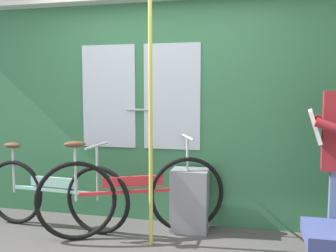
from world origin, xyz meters
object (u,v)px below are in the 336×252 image
at_px(bicycle_leaning_behind, 132,195).
at_px(trash_bin_by_wall, 190,200).
at_px(handrail_pole, 151,119).
at_px(bicycle_near_door, 54,194).

bearing_deg(bicycle_leaning_behind, trash_bin_by_wall, 3.51).
distance_m(bicycle_leaning_behind, trash_bin_by_wall, 0.59).
height_order(bicycle_leaning_behind, trash_bin_by_wall, bicycle_leaning_behind).
xyz_separation_m(bicycle_leaning_behind, trash_bin_by_wall, (0.52, 0.28, -0.09)).
relative_size(trash_bin_by_wall, handrail_pole, 0.27).
xyz_separation_m(trash_bin_by_wall, handrail_pole, (-0.29, -0.43, 0.85)).
distance_m(bicycle_near_door, bicycle_leaning_behind, 0.84).
bearing_deg(trash_bin_by_wall, bicycle_leaning_behind, -151.79).
bearing_deg(bicycle_leaning_behind, bicycle_near_door, 155.36).
distance_m(bicycle_leaning_behind, handrail_pole, 0.81).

